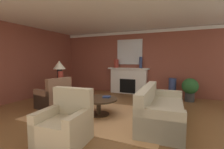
# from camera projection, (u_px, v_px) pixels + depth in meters

# --- Properties ---
(ground_plane) EXTENTS (9.18, 9.18, 0.00)m
(ground_plane) POSITION_uv_depth(u_px,v_px,m) (105.00, 116.00, 4.36)
(ground_plane) COLOR brown
(wall_fireplace) EXTENTS (7.66, 0.12, 2.73)m
(wall_fireplace) POSITION_uv_depth(u_px,v_px,m) (138.00, 62.00, 7.19)
(wall_fireplace) COLOR brown
(wall_fireplace) RESTS_ON ground_plane
(wall_window) EXTENTS (0.12, 6.98, 2.73)m
(wall_window) POSITION_uv_depth(u_px,v_px,m) (20.00, 63.00, 5.96)
(wall_window) COLOR brown
(wall_window) RESTS_ON ground_plane
(ceiling_panel) EXTENTS (7.66, 6.98, 0.06)m
(ceiling_panel) POSITION_uv_depth(u_px,v_px,m) (109.00, 12.00, 4.38)
(ceiling_panel) COLOR white
(crown_moulding) EXTENTS (7.66, 0.08, 0.12)m
(crown_moulding) POSITION_uv_depth(u_px,v_px,m) (138.00, 32.00, 7.01)
(crown_moulding) COLOR white
(area_rug) EXTENTS (3.45, 2.34, 0.01)m
(area_rug) POSITION_uv_depth(u_px,v_px,m) (99.00, 115.00, 4.45)
(area_rug) COLOR tan
(area_rug) RESTS_ON ground_plane
(fireplace) EXTENTS (1.80, 0.35, 1.13)m
(fireplace) POSITION_uv_depth(u_px,v_px,m) (128.00, 81.00, 7.22)
(fireplace) COLOR white
(fireplace) RESTS_ON ground_plane
(mantel_mirror) EXTENTS (1.13, 0.04, 1.08)m
(mantel_mirror) POSITION_uv_depth(u_px,v_px,m) (130.00, 52.00, 7.21)
(mantel_mirror) COLOR silver
(sofa) EXTENTS (1.01, 2.14, 0.85)m
(sofa) POSITION_uv_depth(u_px,v_px,m) (160.00, 111.00, 3.84)
(sofa) COLOR #BCB299
(sofa) RESTS_ON ground_plane
(armchair_near_window) EXTENTS (0.94, 0.94, 0.95)m
(armchair_near_window) POSITION_uv_depth(u_px,v_px,m) (54.00, 98.00, 5.05)
(armchair_near_window) COLOR brown
(armchair_near_window) RESTS_ON ground_plane
(armchair_facing_fireplace) EXTENTS (0.86, 0.86, 0.95)m
(armchair_facing_fireplace) POSITION_uv_depth(u_px,v_px,m) (65.00, 126.00, 2.94)
(armchair_facing_fireplace) COLOR #C1B293
(armchair_facing_fireplace) RESTS_ON ground_plane
(coffee_table) EXTENTS (1.00, 1.00, 0.45)m
(coffee_table) POSITION_uv_depth(u_px,v_px,m) (99.00, 103.00, 4.42)
(coffee_table) COLOR #3D2D1E
(coffee_table) RESTS_ON ground_plane
(side_table) EXTENTS (0.56, 0.56, 0.70)m
(side_table) POSITION_uv_depth(u_px,v_px,m) (60.00, 90.00, 5.98)
(side_table) COLOR #3D2D1E
(side_table) RESTS_ON ground_plane
(table_lamp) EXTENTS (0.44, 0.44, 0.75)m
(table_lamp) POSITION_uv_depth(u_px,v_px,m) (59.00, 67.00, 5.90)
(table_lamp) COLOR black
(table_lamp) RESTS_ON side_table
(vase_tall_corner) EXTENTS (0.27, 0.27, 0.79)m
(vase_tall_corner) POSITION_uv_depth(u_px,v_px,m) (172.00, 89.00, 6.22)
(vase_tall_corner) COLOR navy
(vase_tall_corner) RESTS_ON ground_plane
(vase_mantel_left) EXTENTS (0.20, 0.20, 0.36)m
(vase_mantel_left) POSITION_uv_depth(u_px,v_px,m) (116.00, 64.00, 7.33)
(vase_mantel_left) COLOR #9E3328
(vase_mantel_left) RESTS_ON fireplace
(vase_on_side_table) EXTENTS (0.18, 0.18, 0.38)m
(vase_on_side_table) POSITION_uv_depth(u_px,v_px,m) (61.00, 77.00, 5.76)
(vase_on_side_table) COLOR #9E3328
(vase_on_side_table) RESTS_ON side_table
(vase_mantel_right) EXTENTS (0.13, 0.13, 0.47)m
(vase_mantel_right) POSITION_uv_depth(u_px,v_px,m) (141.00, 63.00, 6.88)
(vase_mantel_right) COLOR navy
(vase_mantel_right) RESTS_ON fireplace
(book_red_cover) EXTENTS (0.22, 0.21, 0.04)m
(book_red_cover) POSITION_uv_depth(u_px,v_px,m) (107.00, 97.00, 4.51)
(book_red_cover) COLOR navy
(book_red_cover) RESTS_ON coffee_table
(potted_plant) EXTENTS (0.56, 0.56, 0.83)m
(potted_plant) POSITION_uv_depth(u_px,v_px,m) (190.00, 88.00, 5.84)
(potted_plant) COLOR #333333
(potted_plant) RESTS_ON ground_plane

